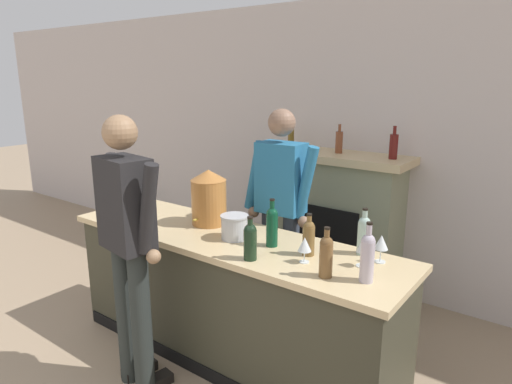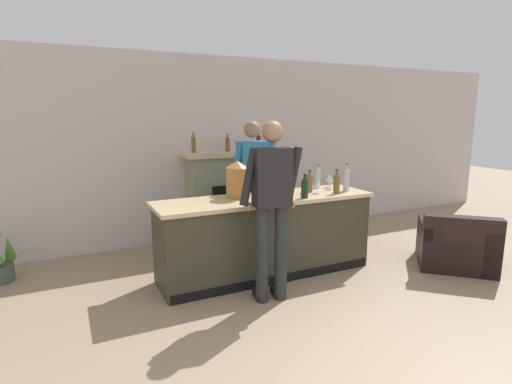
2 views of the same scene
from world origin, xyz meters
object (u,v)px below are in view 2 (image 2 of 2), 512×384
Objects in this scene: wine_bottle_port_short at (291,182)px; fireplace_stone at (228,195)px; copper_dispenser at (237,179)px; wine_glass_near_bucket at (318,184)px; wine_bottle_riesling_slim at (346,179)px; wine_bottle_burgundy_dark at (310,182)px; wine_bottle_chardonnay_pale at (337,183)px; wine_glass_mid_counter at (331,180)px; person_bartender at (252,184)px; potted_plant_corner at (0,261)px; wine_bottle_cabernet_heavy at (317,177)px; wine_bottle_rose_blush at (305,187)px; person_customer at (272,204)px; ice_bucket_steel at (271,189)px; wine_glass_by_dispenser at (329,178)px; armchair_black at (456,247)px.

fireplace_stone is at bearing 99.53° from wine_bottle_port_short.
fireplace_stone reaches higher than copper_dispenser.
wine_bottle_riesling_slim is at bearing -3.56° from wine_glass_near_bucket.
wine_bottle_port_short is (-0.28, -0.01, 0.02)m from wine_bottle_burgundy_dark.
wine_bottle_riesling_slim is (0.21, 0.08, 0.02)m from wine_bottle_chardonnay_pale.
fireplace_stone is at bearing 109.89° from wine_glass_near_bucket.
wine_glass_mid_counter is at bearing 5.95° from wine_bottle_burgundy_dark.
person_bartender is 4.27× the size of copper_dispenser.
person_bartender is 5.56× the size of wine_bottle_port_short.
person_bartender reaches higher than wine_glass_near_bucket.
wine_bottle_port_short is at bearing -18.78° from potted_plant_corner.
person_bartender is 0.58m from wine_bottle_port_short.
wine_bottle_cabernet_heavy is at bearing 22.78° from wine_bottle_port_short.
fireplace_stone is 3.00m from potted_plant_corner.
fireplace_stone reaches higher than wine_glass_near_bucket.
fireplace_stone is 5.94× the size of wine_bottle_rose_blush.
wine_bottle_cabernet_heavy is (1.17, 0.91, 0.06)m from person_customer.
person_customer is 4.31× the size of copper_dispenser.
wine_bottle_burgundy_dark is at bearing 4.86° from ice_bucket_steel.
fireplace_stone is 3.87× the size of copper_dispenser.
wine_glass_mid_counter is at bearing 5.28° from ice_bucket_steel.
copper_dispenser is at bearing -177.11° from wine_glass_by_dispenser.
wine_bottle_chardonnay_pale is (0.24, -0.22, 0.01)m from wine_bottle_burgundy_dark.
wine_bottle_port_short is at bearing -80.47° from fireplace_stone.
fireplace_stone is 1.51m from wine_bottle_port_short.
wine_bottle_cabernet_heavy is at bearing 39.28° from wine_bottle_burgundy_dark.
ice_bucket_steel is at bearing -91.87° from fireplace_stone.
wine_glass_near_bucket is (0.04, -0.12, -0.01)m from wine_bottle_burgundy_dark.
potted_plant_corner is at bearing 166.71° from wine_glass_by_dispenser.
wine_bottle_burgundy_dark is at bearing 109.30° from wine_glass_near_bucket.
wine_bottle_rose_blush is 1.57× the size of wine_glass_mid_counter.
person_customer is 5.62× the size of wine_bottle_port_short.
wine_bottle_rose_blush reaches higher than potted_plant_corner.
copper_dispenser reaches higher than wine_bottle_riesling_slim.
wine_bottle_rose_blush is at bearing -169.22° from wine_bottle_riesling_slim.
wine_bottle_cabernet_heavy reaches higher than wine_bottle_chardonnay_pale.
fireplace_stone is at bearing 114.74° from wine_bottle_chardonnay_pale.
person_customer is at bearing -34.52° from potted_plant_corner.
wine_glass_mid_counter is (0.86, -1.39, 0.38)m from fireplace_stone.
wine_bottle_riesling_slim is at bearing 20.67° from wine_bottle_chardonnay_pale.
copper_dispenser is (-0.03, 0.78, 0.14)m from person_customer.
wine_bottle_burgundy_dark is at bearing -42.28° from person_bartender.
wine_glass_near_bucket is at bearing -18.82° from potted_plant_corner.
armchair_black is 6.72× the size of wine_glass_mid_counter.
wine_glass_mid_counter is (0.35, 0.04, 0.00)m from wine_bottle_burgundy_dark.
copper_dispenser is at bearing 158.90° from ice_bucket_steel.
fireplace_stone is 5.04× the size of wine_bottle_port_short.
wine_glass_mid_counter is 0.34m from wine_glass_near_bucket.
copper_dispenser is at bearing 167.71° from wine_glass_near_bucket.
person_bartender is 5.96× the size of wine_bottle_cabernet_heavy.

